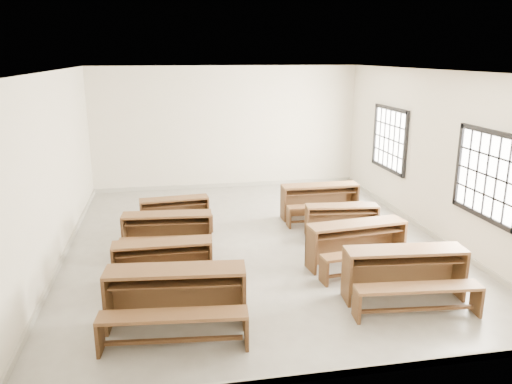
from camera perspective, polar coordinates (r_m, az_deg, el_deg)
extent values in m
plane|color=gray|center=(9.59, 0.00, -5.77)|extent=(8.50, 8.50, 0.00)
cube|color=white|center=(8.95, 0.00, 13.55)|extent=(7.00, 8.50, 0.05)
cube|color=beige|center=(13.25, -3.37, 7.30)|extent=(7.00, 0.05, 3.20)
cube|color=beige|center=(5.20, 8.58, -5.83)|extent=(7.00, 0.05, 3.20)
cube|color=beige|center=(9.18, -21.88, 2.56)|extent=(0.05, 8.50, 3.20)
cube|color=beige|center=(10.34, 19.35, 4.15)|extent=(0.05, 8.50, 3.20)
cube|color=#9B998D|center=(13.56, -3.27, 0.81)|extent=(7.00, 0.04, 0.10)
cube|color=#9B998D|center=(5.93, 7.96, -19.94)|extent=(7.00, 0.04, 0.10)
cube|color=#9B998D|center=(9.61, -20.99, -6.48)|extent=(0.04, 8.50, 0.10)
cube|color=#9B998D|center=(10.73, 18.64, -3.99)|extent=(0.04, 8.50, 0.10)
cube|color=white|center=(8.86, 24.99, 1.78)|extent=(0.02, 1.50, 1.30)
cube|color=black|center=(8.73, 25.40, 6.18)|extent=(0.06, 1.62, 0.08)
cube|color=black|center=(9.02, 24.39, -2.48)|extent=(0.06, 1.62, 0.08)
cube|color=black|center=(9.48, 22.19, 2.91)|extent=(0.06, 0.08, 1.46)
cube|color=white|center=(11.91, 15.09, 5.87)|extent=(0.02, 1.50, 1.30)
cube|color=black|center=(11.81, 15.23, 9.17)|extent=(0.06, 1.62, 0.08)
cube|color=black|center=(12.03, 14.77, 2.63)|extent=(0.06, 1.62, 0.08)
cube|color=black|center=(11.20, 16.71, 5.18)|extent=(0.06, 0.08, 1.46)
cube|color=black|center=(12.61, 13.48, 6.49)|extent=(0.06, 0.08, 1.46)
cube|color=brown|center=(6.58, -9.21, -8.81)|extent=(1.84, 0.63, 0.05)
cube|color=brown|center=(6.94, -8.94, -11.19)|extent=(1.80, 0.23, 0.77)
cube|color=#4C311A|center=(6.88, -16.56, -11.90)|extent=(0.09, 0.45, 0.77)
cube|color=#4C311A|center=(6.74, -1.41, -11.82)|extent=(0.09, 0.45, 0.77)
cube|color=#4C311A|center=(6.63, -9.17, -10.14)|extent=(1.70, 0.51, 0.02)
cube|color=brown|center=(6.24, -9.46, -13.74)|extent=(1.83, 0.50, 0.05)
cube|color=#4C311A|center=(6.49, -17.43, -15.45)|extent=(0.08, 0.32, 0.43)
cube|color=#4C311A|center=(6.34, -1.10, -15.47)|extent=(0.08, 0.32, 0.43)
cube|color=#4C311A|center=(6.41, -9.32, -16.39)|extent=(1.67, 0.23, 0.05)
cube|color=brown|center=(7.86, -10.71, -5.75)|extent=(1.52, 0.38, 0.04)
cube|color=brown|center=(8.15, -10.59, -7.56)|extent=(1.52, 0.04, 0.65)
cube|color=#4C311A|center=(8.04, -15.93, -8.25)|extent=(0.04, 0.38, 0.65)
cube|color=#4C311A|center=(8.01, -5.24, -7.76)|extent=(0.04, 0.38, 0.65)
cube|color=#4C311A|center=(7.89, -10.66, -6.70)|extent=(1.41, 0.29, 0.02)
cube|color=brown|center=(7.54, -10.60, -9.03)|extent=(1.52, 0.27, 0.04)
cube|color=#4C311A|center=(7.67, -16.16, -10.60)|extent=(0.04, 0.27, 0.36)
cube|color=#4C311A|center=(7.65, -4.88, -10.10)|extent=(0.04, 0.27, 0.36)
cube|color=#4C311A|center=(7.66, -10.49, -10.98)|extent=(1.41, 0.05, 0.04)
cube|color=brown|center=(9.11, -10.16, -2.54)|extent=(1.62, 0.53, 0.04)
cube|color=brown|center=(9.39, -9.98, -4.28)|extent=(1.59, 0.17, 0.68)
cube|color=#4C311A|center=(9.32, -14.84, -4.74)|extent=(0.07, 0.40, 0.68)
cube|color=#4C311A|center=(9.19, -5.22, -4.54)|extent=(0.07, 0.40, 0.68)
cube|color=#4C311A|center=(9.13, -10.13, -3.41)|extent=(1.49, 0.42, 0.02)
cube|color=brown|center=(8.75, -10.29, -5.38)|extent=(1.61, 0.41, 0.04)
cube|color=#4C311A|center=(8.92, -15.24, -6.72)|extent=(0.06, 0.28, 0.38)
cube|color=#4C311A|center=(8.79, -5.15, -6.54)|extent=(0.06, 0.28, 0.38)
cube|color=#4C311A|center=(8.86, -10.20, -7.19)|extent=(1.47, 0.17, 0.04)
cube|color=brown|center=(10.37, -9.35, -0.76)|extent=(1.42, 0.47, 0.03)
cube|color=brown|center=(10.62, -9.37, -2.17)|extent=(1.40, 0.16, 0.59)
cube|color=#4C311A|center=(10.42, -13.00, -2.70)|extent=(0.07, 0.35, 0.59)
cube|color=#4C311A|center=(10.55, -5.60, -2.13)|extent=(0.07, 0.35, 0.59)
cube|color=#4C311A|center=(10.39, -9.31, -1.44)|extent=(1.31, 0.38, 0.02)
cube|color=brown|center=(10.04, -9.00, -2.86)|extent=(1.41, 0.37, 0.03)
cube|color=#4C311A|center=(10.06, -12.82, -4.14)|extent=(0.06, 0.25, 0.33)
cube|color=#4C311A|center=(10.20, -5.15, -3.54)|extent=(0.06, 0.25, 0.33)
cube|color=#4C311A|center=(10.13, -8.94, -4.27)|extent=(1.29, 0.16, 0.03)
cube|color=brown|center=(7.52, 16.74, -6.37)|extent=(1.77, 0.59, 0.04)
cube|color=brown|center=(7.84, 15.99, -8.51)|extent=(1.74, 0.20, 0.74)
cube|color=#4C311A|center=(7.41, 10.32, -9.58)|extent=(0.08, 0.44, 0.74)
cube|color=#4C311A|center=(8.01, 22.22, -8.55)|extent=(0.08, 0.44, 0.74)
cube|color=#4C311A|center=(7.56, 16.71, -7.51)|extent=(1.63, 0.47, 0.02)
cube|color=brown|center=(7.20, 18.10, -10.32)|extent=(1.76, 0.46, 0.04)
cube|color=#4C311A|center=(7.02, 11.42, -12.59)|extent=(0.07, 0.31, 0.41)
cube|color=#4C311A|center=(7.66, 23.91, -11.21)|extent=(0.07, 0.31, 0.41)
cube|color=#4C311A|center=(7.34, 17.89, -12.62)|extent=(1.61, 0.20, 0.04)
cube|color=brown|center=(8.53, 11.48, -3.58)|extent=(1.72, 0.61, 0.04)
cube|color=brown|center=(8.81, 10.76, -5.53)|extent=(1.68, 0.23, 0.72)
cube|color=#4C311A|center=(8.31, 6.31, -6.65)|extent=(0.09, 0.42, 0.72)
cube|color=#4C311A|center=(9.06, 15.95, -5.28)|extent=(0.09, 0.42, 0.72)
cube|color=#4C311A|center=(8.56, 11.49, -4.56)|extent=(1.59, 0.49, 0.02)
cube|color=brown|center=(8.22, 13.07, -6.77)|extent=(1.71, 0.49, 0.04)
cube|color=#4C311A|center=(7.94, 7.76, -9.02)|extent=(0.08, 0.30, 0.40)
cube|color=#4C311A|center=(8.72, 17.71, -7.36)|extent=(0.08, 0.30, 0.40)
cube|color=#4C311A|center=(8.34, 12.94, -8.78)|extent=(1.56, 0.23, 0.04)
cube|color=brown|center=(9.89, 9.83, -1.57)|extent=(1.44, 0.51, 0.04)
cube|color=brown|center=(10.13, 9.54, -3.03)|extent=(1.40, 0.20, 0.60)
cube|color=#4C311A|center=(9.84, 5.85, -3.43)|extent=(0.08, 0.35, 0.60)
cube|color=#4C311A|center=(10.16, 13.52, -3.18)|extent=(0.08, 0.35, 0.60)
cube|color=#4C311A|center=(9.91, 9.82, -2.28)|extent=(1.33, 0.41, 0.02)
cube|color=brown|center=(9.57, 10.36, -3.84)|extent=(1.43, 0.41, 0.04)
cube|color=#4C311A|center=(9.49, 6.26, -5.03)|extent=(0.06, 0.25, 0.33)
cube|color=#4C311A|center=(9.82, 14.21, -4.71)|extent=(0.06, 0.25, 0.33)
cube|color=#4C311A|center=(9.66, 10.28, -5.32)|extent=(1.30, 0.19, 0.04)
cube|color=brown|center=(10.91, 7.33, 0.76)|extent=(1.67, 0.43, 0.04)
cube|color=brown|center=(11.18, 6.98, -0.86)|extent=(1.67, 0.05, 0.71)
cube|color=#4C311A|center=(10.80, 3.13, -1.35)|extent=(0.04, 0.42, 0.71)
cube|color=#4C311A|center=(11.27, 11.22, -0.91)|extent=(0.04, 0.42, 0.71)
cube|color=#4C311A|center=(10.92, 7.33, 0.00)|extent=(1.55, 0.32, 0.02)
cube|color=brown|center=(10.52, 8.10, -1.58)|extent=(1.67, 0.30, 0.04)
cube|color=#4C311A|center=(10.37, 3.77, -2.99)|extent=(0.04, 0.29, 0.40)
cube|color=#4C311A|center=(10.86, 12.14, -2.44)|extent=(0.04, 0.29, 0.40)
cube|color=#4C311A|center=(10.62, 8.03, -3.20)|extent=(1.55, 0.06, 0.04)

